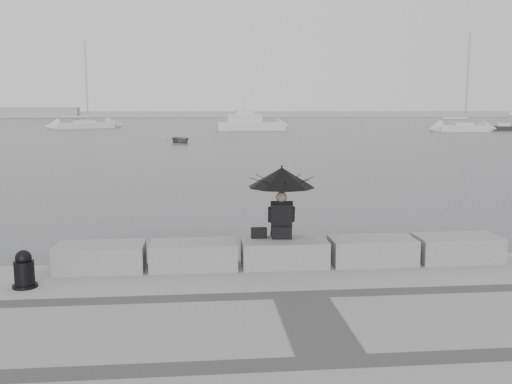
{
  "coord_description": "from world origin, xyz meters",
  "views": [
    {
      "loc": [
        -1.54,
        -10.79,
        3.52
      ],
      "look_at": [
        -0.2,
        3.0,
        1.39
      ],
      "focal_mm": 40.0,
      "sensor_mm": 36.0,
      "label": 1
    }
  ],
  "objects": [
    {
      "name": "ground",
      "position": [
        0.0,
        0.0,
        0.0
      ],
      "size": [
        360.0,
        360.0,
        0.0
      ],
      "primitive_type": "plane",
      "color": "#3F4144",
      "rests_on": "ground"
    },
    {
      "name": "sailboat_left",
      "position": [
        -18.88,
        77.55,
        0.51
      ],
      "size": [
        8.75,
        6.22,
        12.9
      ],
      "rotation": [
        0.0,
        0.0,
        0.49
      ],
      "color": "silver",
      "rests_on": "ground"
    },
    {
      "name": "stone_block_right",
      "position": [
        1.7,
        -0.45,
        0.75
      ],
      "size": [
        1.6,
        0.8,
        0.5
      ],
      "primitive_type": "cube",
      "color": "slate",
      "rests_on": "promenade"
    },
    {
      "name": "distant_landmass",
      "position": [
        -8.14,
        154.51,
        0.9
      ],
      "size": [
        180.0,
        8.0,
        2.8
      ],
      "color": "#9EA1A3",
      "rests_on": "ground"
    },
    {
      "name": "bag",
      "position": [
        -0.46,
        -0.22,
        1.1
      ],
      "size": [
        0.3,
        0.17,
        0.19
      ],
      "primitive_type": "cube",
      "color": "black",
      "rests_on": "stone_block_centre"
    },
    {
      "name": "stone_block_centre",
      "position": [
        0.0,
        -0.45,
        0.75
      ],
      "size": [
        1.6,
        0.8,
        0.5
      ],
      "primitive_type": "cube",
      "color": "slate",
      "rests_on": "promenade"
    },
    {
      "name": "small_motorboat",
      "position": [
        40.9,
        64.28,
        0.32
      ],
      "size": [
        5.56,
        3.68,
        1.1
      ],
      "rotation": [
        0.0,
        0.0,
        -0.43
      ],
      "color": "black",
      "rests_on": "ground"
    },
    {
      "name": "motor_cruiser",
      "position": [
        5.4,
        68.38,
        0.89
      ],
      "size": [
        9.62,
        3.67,
        4.5
      ],
      "rotation": [
        0.0,
        0.0,
        0.09
      ],
      "color": "silver",
      "rests_on": "ground"
    },
    {
      "name": "seated_person",
      "position": [
        -0.03,
        -0.24,
        2.03
      ],
      "size": [
        1.28,
        1.28,
        1.39
      ],
      "rotation": [
        0.0,
        0.0,
        -0.1
      ],
      "color": "black",
      "rests_on": "stone_block_centre"
    },
    {
      "name": "stone_block_left",
      "position": [
        -1.7,
        -0.45,
        0.75
      ],
      "size": [
        1.6,
        0.8,
        0.5
      ],
      "primitive_type": "cube",
      "color": "slate",
      "rests_on": "promenade"
    },
    {
      "name": "stone_block_far_left",
      "position": [
        -3.4,
        -0.45,
        0.75
      ],
      "size": [
        1.6,
        0.8,
        0.5
      ],
      "primitive_type": "cube",
      "color": "slate",
      "rests_on": "promenade"
    },
    {
      "name": "stone_block_far_right",
      "position": [
        3.4,
        -0.45,
        0.75
      ],
      "size": [
        1.6,
        0.8,
        0.5
      ],
      "primitive_type": "cube",
      "color": "slate",
      "rests_on": "promenade"
    },
    {
      "name": "mooring_bollard",
      "position": [
        -4.49,
        -1.33,
        0.77
      ],
      "size": [
        0.41,
        0.41,
        0.64
      ],
      "color": "black",
      "rests_on": "promenade"
    },
    {
      "name": "dinghy",
      "position": [
        -3.45,
        43.47,
        0.28
      ],
      "size": [
        3.64,
        2.41,
        0.57
      ],
      "primitive_type": "imported",
      "rotation": [
        0.0,
        0.0,
        0.32
      ],
      "color": "gray",
      "rests_on": "ground"
    },
    {
      "name": "sailboat_right",
      "position": [
        33.09,
        62.34,
        0.54
      ],
      "size": [
        6.87,
        2.53,
        12.9
      ],
      "rotation": [
        0.0,
        0.0,
        0.02
      ],
      "color": "silver",
      "rests_on": "ground"
    }
  ]
}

